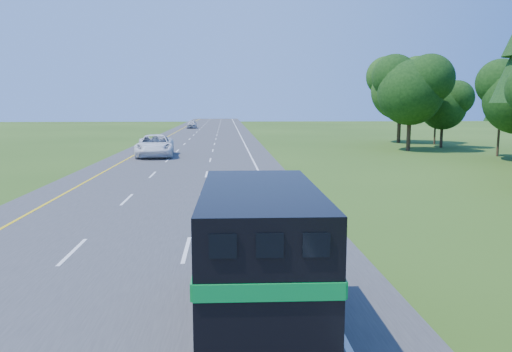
{
  "coord_description": "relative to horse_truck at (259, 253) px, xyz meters",
  "views": [
    {
      "loc": [
        3.14,
        4.01,
        4.75
      ],
      "look_at": [
        4.48,
        25.77,
        1.64
      ],
      "focal_mm": 35.0,
      "sensor_mm": 36.0,
      "label": 1
    }
  ],
  "objects": [
    {
      "name": "far_car",
      "position": [
        -7.49,
        92.96,
        -0.85
      ],
      "size": [
        2.04,
        4.88,
        1.65
      ],
      "primitive_type": "imported",
      "rotation": [
        0.0,
        0.0,
        0.02
      ],
      "color": "#B8B9BF",
      "rests_on": "road"
    },
    {
      "name": "horse_truck",
      "position": [
        0.0,
        0.0,
        0.0
      ],
      "size": [
        2.36,
        7.13,
        3.14
      ],
      "rotation": [
        0.0,
        0.0,
        -0.02
      ],
      "color": "black",
      "rests_on": "road"
    },
    {
      "name": "white_suv",
      "position": [
        -7.15,
        36.46,
        -0.68
      ],
      "size": [
        3.92,
        7.44,
        2.0
      ],
      "primitive_type": "imported",
      "rotation": [
        0.0,
        0.0,
        0.09
      ],
      "color": "white",
      "rests_on": "road"
    },
    {
      "name": "lane_markings",
      "position": [
        -3.8,
        36.05,
        -1.67
      ],
      "size": [
        11.15,
        260.0,
        0.01
      ],
      "color": "yellow",
      "rests_on": "road"
    },
    {
      "name": "road",
      "position": [
        -3.8,
        36.05,
        -1.7
      ],
      "size": [
        15.0,
        260.0,
        0.04
      ],
      "primitive_type": "cube",
      "color": "#38383A",
      "rests_on": "ground"
    }
  ]
}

